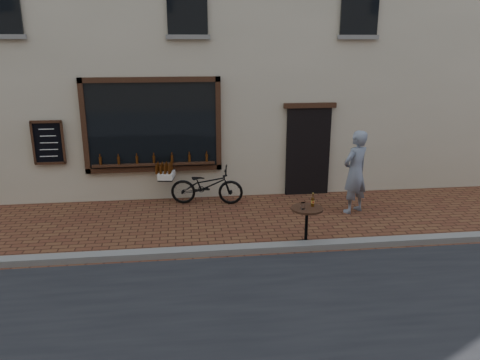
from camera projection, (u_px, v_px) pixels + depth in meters
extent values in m
plane|color=#572B1C|center=(253.00, 256.00, 8.50)|extent=(90.00, 90.00, 0.00)
cube|color=slate|center=(252.00, 249.00, 8.67)|extent=(90.00, 0.25, 0.12)
cube|color=black|center=(152.00, 125.00, 11.03)|extent=(3.00, 0.06, 2.00)
cube|color=black|center=(150.00, 80.00, 10.71)|extent=(3.24, 0.10, 0.12)
cube|color=black|center=(155.00, 169.00, 11.31)|extent=(3.24, 0.10, 0.12)
cube|color=black|center=(84.00, 127.00, 10.83)|extent=(0.12, 0.10, 2.24)
cube|color=black|center=(218.00, 124.00, 11.19)|extent=(0.12, 0.10, 2.24)
cube|color=black|center=(154.00, 164.00, 11.23)|extent=(2.90, 0.16, 0.05)
cube|color=black|center=(308.00, 152.00, 11.70)|extent=(1.10, 0.10, 2.20)
cube|color=black|center=(310.00, 105.00, 11.34)|extent=(1.30, 0.10, 0.12)
cube|color=black|center=(48.00, 143.00, 10.84)|extent=(0.62, 0.04, 0.92)
cylinder|color=#3D1C07|center=(101.00, 161.00, 11.05)|extent=(0.06, 0.06, 0.19)
cylinder|color=#3D1C07|center=(119.00, 160.00, 11.10)|extent=(0.06, 0.06, 0.19)
cylinder|color=#3D1C07|center=(136.00, 160.00, 11.14)|extent=(0.06, 0.06, 0.19)
cylinder|color=#3D1C07|center=(154.00, 159.00, 11.19)|extent=(0.06, 0.06, 0.19)
cylinder|color=#3D1C07|center=(172.00, 159.00, 11.24)|extent=(0.06, 0.06, 0.19)
cylinder|color=#3D1C07|center=(189.00, 158.00, 11.29)|extent=(0.06, 0.06, 0.19)
cylinder|color=#3D1C07|center=(206.00, 158.00, 11.34)|extent=(0.06, 0.06, 0.19)
cube|color=black|center=(187.00, 2.00, 10.36)|extent=(0.90, 0.06, 1.40)
cube|color=black|center=(360.00, 3.00, 10.83)|extent=(0.90, 0.06, 1.40)
imported|color=black|center=(207.00, 185.00, 11.15)|extent=(1.79, 0.85, 0.91)
cube|color=black|center=(167.00, 178.00, 11.12)|extent=(0.41, 0.53, 0.03)
cube|color=silver|center=(167.00, 175.00, 11.10)|extent=(0.41, 0.55, 0.14)
cylinder|color=#3D1C07|center=(169.00, 170.00, 10.88)|extent=(0.06, 0.06, 0.19)
cylinder|color=#3D1C07|center=(165.00, 170.00, 10.88)|extent=(0.06, 0.06, 0.19)
cylinder|color=#3D1C07|center=(161.00, 170.00, 10.88)|extent=(0.06, 0.06, 0.19)
cylinder|color=#3D1C07|center=(156.00, 170.00, 10.89)|extent=(0.06, 0.06, 0.19)
cylinder|color=#3D1C07|center=(170.00, 169.00, 10.99)|extent=(0.06, 0.06, 0.19)
cylinder|color=#3D1C07|center=(166.00, 169.00, 11.00)|extent=(0.06, 0.06, 0.19)
cylinder|color=#3D1C07|center=(162.00, 169.00, 11.00)|extent=(0.06, 0.06, 0.19)
cylinder|color=#3D1C07|center=(157.00, 169.00, 11.00)|extent=(0.06, 0.06, 0.19)
cylinder|color=#3D1C07|center=(171.00, 168.00, 11.11)|extent=(0.06, 0.06, 0.19)
cylinder|color=#3D1C07|center=(167.00, 167.00, 11.11)|extent=(0.06, 0.06, 0.19)
cylinder|color=#3D1C07|center=(163.00, 167.00, 11.11)|extent=(0.06, 0.06, 0.19)
cylinder|color=#3D1C07|center=(158.00, 167.00, 11.12)|extent=(0.06, 0.06, 0.19)
cylinder|color=#3D1C07|center=(172.00, 166.00, 11.22)|extent=(0.06, 0.06, 0.19)
cylinder|color=black|center=(306.00, 245.00, 8.95)|extent=(0.44, 0.44, 0.03)
cylinder|color=black|center=(306.00, 227.00, 8.85)|extent=(0.06, 0.06, 0.70)
cylinder|color=black|center=(307.00, 209.00, 8.74)|extent=(0.60, 0.60, 0.04)
cylinder|color=gold|center=(313.00, 202.00, 8.78)|extent=(0.06, 0.06, 0.06)
cylinder|color=white|center=(303.00, 206.00, 8.64)|extent=(0.08, 0.08, 0.13)
imported|color=slate|center=(355.00, 172.00, 10.47)|extent=(0.82, 0.73, 1.89)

